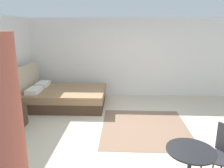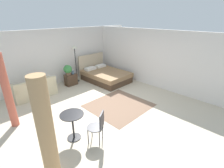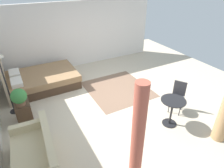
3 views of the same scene
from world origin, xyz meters
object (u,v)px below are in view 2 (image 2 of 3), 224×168
vase (73,72)px  couch (35,90)px  bed (105,75)px  nightstand (71,80)px  floor_lamp (75,53)px  balcony_table (73,122)px  cafe_chair_near_window (98,125)px  potted_plant (68,70)px

vase → couch: bearing=-179.9°
vase → bed: bearing=-25.8°
bed → nightstand: 1.68m
nightstand → floor_lamp: (0.48, 0.23, 1.16)m
nightstand → floor_lamp: size_ratio=0.30×
nightstand → vase: size_ratio=3.54×
floor_lamp → balcony_table: bearing=-125.1°
nightstand → couch: bearing=-178.7°
floor_lamp → cafe_chair_near_window: size_ratio=2.04×
nightstand → potted_plant: (-0.10, 0.01, 0.51)m
cafe_chair_near_window → nightstand: bearing=67.4°
potted_plant → cafe_chair_near_window: size_ratio=0.53×
couch → nightstand: size_ratio=3.02×
nightstand → balcony_table: 3.82m
bed → cafe_chair_near_window: bed is taller
bed → floor_lamp: (-1.03, 0.94, 1.14)m
vase → floor_lamp: size_ratio=0.08×
bed → couch: size_ratio=1.41×
bed → nightstand: bearing=154.9°
cafe_chair_near_window → potted_plant: bearing=68.7°
nightstand → vase: 0.36m
floor_lamp → nightstand: bearing=-154.4°
couch → floor_lamp: (2.16, 0.27, 1.14)m
couch → floor_lamp: 2.46m
potted_plant → floor_lamp: (0.58, 0.22, 0.64)m
potted_plant → cafe_chair_near_window: bearing=-111.3°
floor_lamp → potted_plant: bearing=-159.2°
nightstand → cafe_chair_near_window: 4.16m
vase → nightstand: bearing=164.3°
nightstand → balcony_table: balcony_table is taller
bed → floor_lamp: floor_lamp is taller
potted_plant → balcony_table: potted_plant is taller
couch → balcony_table: bearing=-95.2°
floor_lamp → cafe_chair_near_window: (-2.08, -4.07, -0.90)m
couch → vase: size_ratio=10.68×
potted_plant → cafe_chair_near_window: (-1.50, -3.84, -0.25)m
couch → floor_lamp: floor_lamp is taller
bed → couch: (-3.20, 0.67, -0.00)m
bed → cafe_chair_near_window: bearing=-134.9°
potted_plant → balcony_table: size_ratio=0.62×
bed → couch: bearing=168.1°
nightstand → balcony_table: size_ratio=0.72×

